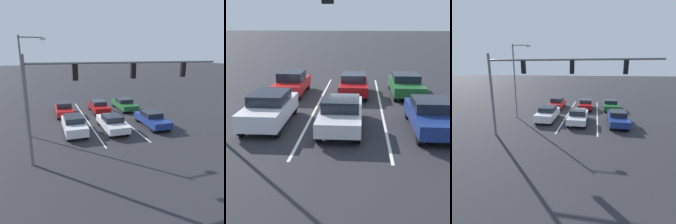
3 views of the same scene
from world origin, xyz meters
The scene contains 10 objects.
ground_plane centered at (0.00, 0.00, 0.00)m, with size 240.00×240.00×0.00m, color #28282D.
lane_stripe_left_divider centered at (-1.82, 1.78, 0.01)m, with size 0.12×15.57×0.01m, color silver.
lane_stripe_center_divider centered at (1.82, 1.78, 0.01)m, with size 0.12×15.57×0.01m, color silver.
car_silver_midlane_front centered at (0.20, 5.87, 0.74)m, with size 1.84×4.72×1.43m.
car_white_rightlane_front centered at (3.60, 5.48, 0.78)m, with size 1.81×4.51×1.52m.
car_navy_leftlane_front centered at (-3.80, 5.84, 0.73)m, with size 1.79×4.60×1.40m.
car_red_rightlane_second centered at (3.89, -0.61, 0.77)m, with size 1.78×4.42×1.52m.
car_maroon_midlane_second centered at (-0.19, -0.71, 0.74)m, with size 1.78×4.32×1.41m.
car_darkgreen_leftlane_second centered at (-3.59, -1.08, 0.70)m, with size 1.90×4.76×1.37m.
traffic_signal_gantry centered at (2.58, 10.55, 5.06)m, with size 12.99×0.37×6.74m.
Camera 2 is at (-0.67, 19.34, 4.79)m, focal length 50.00 mm.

